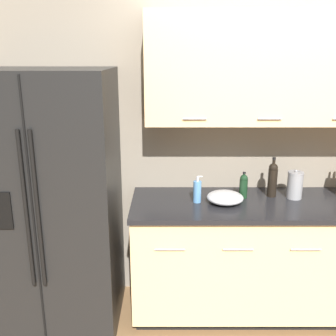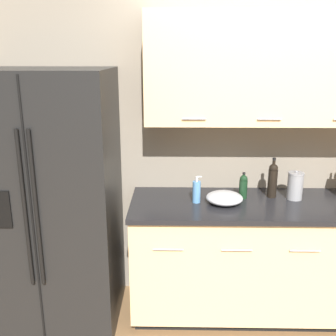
# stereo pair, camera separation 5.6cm
# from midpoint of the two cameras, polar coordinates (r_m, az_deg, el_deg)

# --- Properties ---
(wall_back) EXTENTS (10.00, 0.39, 2.60)m
(wall_back) POSITION_cam_midpoint_polar(r_m,az_deg,el_deg) (3.08, 16.65, 6.28)
(wall_back) COLOR gray
(wall_back) RESTS_ON ground_plane
(counter_unit) EXTENTS (1.89, 0.64, 0.91)m
(counter_unit) POSITION_cam_midpoint_polar(r_m,az_deg,el_deg) (3.08, 13.56, -12.57)
(counter_unit) COLOR black
(counter_unit) RESTS_ON ground_plane
(refrigerator) EXTENTS (0.91, 0.75, 1.83)m
(refrigerator) POSITION_cam_midpoint_polar(r_m,az_deg,el_deg) (2.90, -16.12, -4.75)
(refrigerator) COLOR black
(refrigerator) RESTS_ON ground_plane
(wine_bottle) EXTENTS (0.07, 0.07, 0.30)m
(wine_bottle) POSITION_cam_midpoint_polar(r_m,az_deg,el_deg) (2.97, 15.46, -1.63)
(wine_bottle) COLOR black
(wine_bottle) RESTS_ON counter_unit
(soap_dispenser) EXTENTS (0.06, 0.06, 0.20)m
(soap_dispenser) POSITION_cam_midpoint_polar(r_m,az_deg,el_deg) (2.79, 4.73, -3.41)
(soap_dispenser) COLOR #4C7FB2
(soap_dispenser) RESTS_ON counter_unit
(oil_bottle) EXTENTS (0.06, 0.06, 0.20)m
(oil_bottle) POSITION_cam_midpoint_polar(r_m,az_deg,el_deg) (2.91, 11.41, -2.59)
(oil_bottle) COLOR black
(oil_bottle) RESTS_ON counter_unit
(steel_canister) EXTENTS (0.11, 0.11, 0.22)m
(steel_canister) POSITION_cam_midpoint_polar(r_m,az_deg,el_deg) (2.99, 18.47, -2.45)
(steel_canister) COLOR gray
(steel_canister) RESTS_ON counter_unit
(mixing_bowl) EXTENTS (0.26, 0.26, 0.08)m
(mixing_bowl) POSITION_cam_midpoint_polar(r_m,az_deg,el_deg) (2.81, 8.75, -4.31)
(mixing_bowl) COLOR #A3A3A5
(mixing_bowl) RESTS_ON counter_unit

